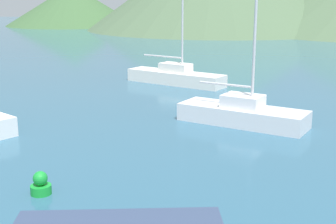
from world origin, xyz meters
TOP-DOWN VIEW (x-y plane):
  - sailboat_inner at (-1.10, 26.19)m, footprint 6.57×4.09m
  - sailboat_outer at (3.26, 17.20)m, footprint 5.75×3.64m
  - buoy_marker at (-2.09, 8.78)m, footprint 0.58×0.58m
  - hill_west at (-30.71, 85.12)m, footprint 25.23×25.23m

SIDE VIEW (x-z plane):
  - buoy_marker at x=-2.09m, z-range -0.06..0.61m
  - sailboat_inner at x=-1.10m, z-range -3.47..4.50m
  - sailboat_outer at x=3.26m, z-range -3.87..4.91m
  - hill_west at x=-30.71m, z-range 0.00..7.60m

